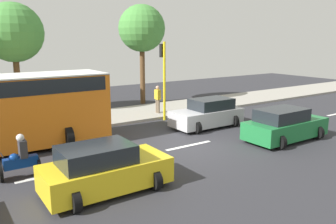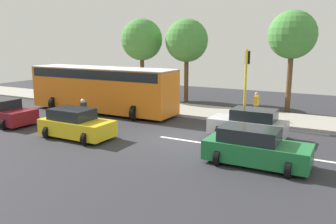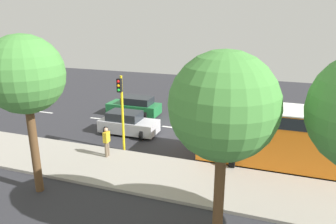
% 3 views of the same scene
% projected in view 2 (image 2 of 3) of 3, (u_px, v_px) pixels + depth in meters
% --- Properties ---
extents(ground_plane, '(40.00, 60.00, 0.10)m').
position_uv_depth(ground_plane, '(181.00, 141.00, 17.48)').
color(ground_plane, '#2D2D33').
extents(sidewalk, '(4.00, 60.00, 0.15)m').
position_uv_depth(sidewalk, '(227.00, 114.00, 23.48)').
color(sidewalk, '#9E998E').
rests_on(sidewalk, ground).
extents(lane_stripe_north, '(0.20, 2.40, 0.01)m').
position_uv_depth(lane_stripe_north, '(307.00, 158.00, 14.66)').
color(lane_stripe_north, white).
rests_on(lane_stripe_north, ground).
extents(lane_stripe_mid, '(0.20, 2.40, 0.01)m').
position_uv_depth(lane_stripe_mid, '(181.00, 140.00, 17.47)').
color(lane_stripe_mid, white).
rests_on(lane_stripe_mid, ground).
extents(lane_stripe_south, '(0.20, 2.40, 0.01)m').
position_uv_depth(lane_stripe_south, '(90.00, 126.00, 20.28)').
color(lane_stripe_south, white).
rests_on(lane_stripe_south, ground).
extents(lane_stripe_far_south, '(0.20, 2.40, 0.01)m').
position_uv_depth(lane_stripe_far_south, '(21.00, 116.00, 23.09)').
color(lane_stripe_far_south, white).
rests_on(lane_stripe_far_south, ground).
extents(car_green, '(2.17, 4.14, 1.52)m').
position_uv_depth(car_green, '(255.00, 148.00, 13.82)').
color(car_green, '#1E7238').
rests_on(car_green, ground).
extents(car_yellow_cab, '(2.18, 3.87, 1.52)m').
position_uv_depth(car_yellow_cab, '(76.00, 124.00, 17.75)').
color(car_yellow_cab, yellow).
rests_on(car_yellow_cab, ground).
extents(car_silver, '(2.13, 3.90, 1.52)m').
position_uv_depth(car_silver, '(249.00, 124.00, 17.80)').
color(car_silver, '#B7B7BC').
rests_on(car_silver, ground).
extents(car_maroon, '(2.32, 4.18, 1.52)m').
position_uv_depth(car_maroon, '(1.00, 112.00, 20.79)').
color(car_maroon, maroon).
rests_on(car_maroon, ground).
extents(city_bus, '(3.20, 11.00, 3.16)m').
position_uv_depth(city_bus, '(102.00, 86.00, 24.07)').
color(city_bus, orange).
rests_on(city_bus, ground).
extents(motorcycle, '(0.60, 1.30, 1.53)m').
position_uv_depth(motorcycle, '(83.00, 113.00, 20.90)').
color(motorcycle, black).
rests_on(motorcycle, ground).
extents(pedestrian_near_signal, '(0.40, 0.24, 1.69)m').
position_uv_depth(pedestrian_near_signal, '(256.00, 105.00, 21.44)').
color(pedestrian_near_signal, '#72604C').
rests_on(pedestrian_near_signal, sidewalk).
extents(traffic_light_corner, '(0.49, 0.24, 4.50)m').
position_uv_depth(traffic_light_corner, '(246.00, 76.00, 20.19)').
color(traffic_light_corner, yellow).
rests_on(traffic_light_corner, ground).
extents(street_tree_north, '(3.51, 3.51, 6.77)m').
position_uv_depth(street_tree_north, '(187.00, 41.00, 28.01)').
color(street_tree_north, brown).
rests_on(street_tree_north, ground).
extents(street_tree_south, '(3.30, 3.30, 7.04)m').
position_uv_depth(street_tree_south, '(292.00, 35.00, 23.45)').
color(street_tree_south, brown).
rests_on(street_tree_south, ground).
extents(street_tree_center, '(3.57, 3.57, 6.89)m').
position_uv_depth(street_tree_center, '(142.00, 40.00, 29.56)').
color(street_tree_center, brown).
rests_on(street_tree_center, ground).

